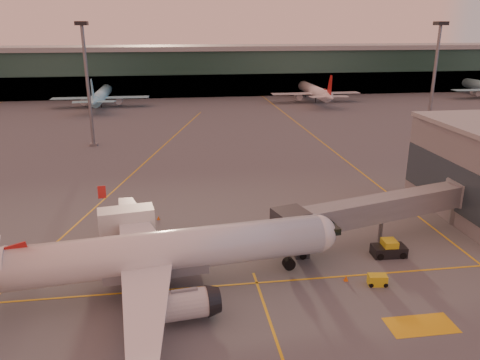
{
  "coord_description": "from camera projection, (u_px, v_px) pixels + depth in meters",
  "views": [
    {
      "loc": [
        -2.67,
        -36.15,
        25.04
      ],
      "look_at": [
        5.91,
        23.22,
        5.0
      ],
      "focal_mm": 35.0,
      "sensor_mm": 36.0,
      "label": 1
    }
  ],
  "objects": [
    {
      "name": "terminal",
      "position": [
        178.0,
        70.0,
        172.56
      ],
      "size": [
        400.0,
        20.0,
        17.6
      ],
      "color": "#19382D",
      "rests_on": "ground"
    },
    {
      "name": "catering_truck",
      "position": [
        128.0,
        226.0,
        54.38
      ],
      "size": [
        6.64,
        3.66,
        4.88
      ],
      "rotation": [
        0.0,
        0.0,
        0.16
      ],
      "color": "red",
      "rests_on": "ground"
    },
    {
      "name": "pushback_tug",
      "position": [
        389.0,
        249.0,
        52.98
      ],
      "size": [
        3.81,
        2.17,
        1.92
      ],
      "rotation": [
        0.0,
        0.0,
        -0.04
      ],
      "color": "black",
      "rests_on": "ground"
    },
    {
      "name": "mast_east_near",
      "position": [
        435.0,
        73.0,
        103.18
      ],
      "size": [
        2.4,
        2.4,
        25.6
      ],
      "color": "slate",
      "rests_on": "ground"
    },
    {
      "name": "ground",
      "position": [
        212.0,
        316.0,
        42.23
      ],
      "size": [
        600.0,
        600.0,
        0.0
      ],
      "primitive_type": "plane",
      "color": "#4C4F54",
      "rests_on": "ground"
    },
    {
      "name": "mast_west_near",
      "position": [
        87.0,
        76.0,
        96.76
      ],
      "size": [
        2.4,
        2.4,
        25.6
      ],
      "color": "slate",
      "rests_on": "ground"
    },
    {
      "name": "cone_nose",
      "position": [
        346.0,
        278.0,
        47.95
      ],
      "size": [
        0.47,
        0.47,
        0.59
      ],
      "color": "#DA5D0B",
      "rests_on": "ground"
    },
    {
      "name": "cone_wing_left",
      "position": [
        158.0,
        218.0,
        62.96
      ],
      "size": [
        0.42,
        0.42,
        0.53
      ],
      "color": "#DA5D0B",
      "rests_on": "ground"
    },
    {
      "name": "main_airplane",
      "position": [
        153.0,
        255.0,
        45.25
      ],
      "size": [
        39.21,
        35.44,
        11.83
      ],
      "rotation": [
        0.0,
        0.0,
        0.11
      ],
      "color": "white",
      "rests_on": "ground"
    },
    {
      "name": "jet_bridge",
      "position": [
        392.0,
        208.0,
        56.19
      ],
      "size": [
        28.78,
        10.78,
        5.86
      ],
      "color": "slate",
      "rests_on": "ground"
    },
    {
      "name": "distant_aircraft_row",
      "position": [
        115.0,
        106.0,
        150.15
      ],
      "size": [
        290.0,
        34.0,
        13.0
      ],
      "color": "#93E2F6",
      "rests_on": "ground"
    },
    {
      "name": "taxi_markings",
      "position": [
        149.0,
        173.0,
        83.0
      ],
      "size": [
        100.12,
        173.0,
        0.01
      ],
      "color": "gold",
      "rests_on": "ground"
    },
    {
      "name": "gpu_cart",
      "position": [
        377.0,
        280.0,
        47.09
      ],
      "size": [
        2.01,
        1.36,
        1.1
      ],
      "rotation": [
        0.0,
        0.0,
        -0.13
      ],
      "color": "gold",
      "rests_on": "ground"
    }
  ]
}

